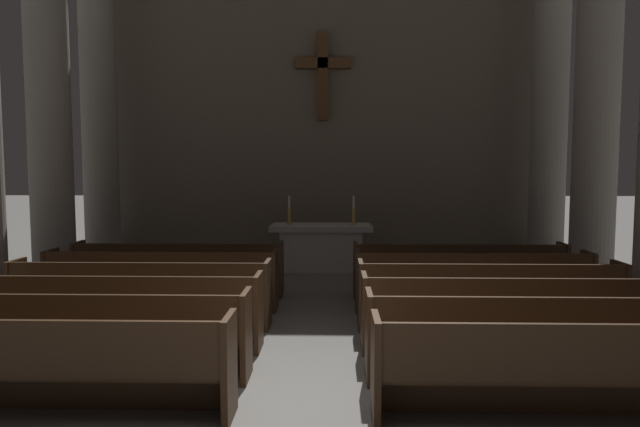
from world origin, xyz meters
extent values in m
plane|color=slate|center=(0.00, 0.00, 0.00)|extent=(80.00, 80.00, 0.00)
cube|color=#422B19|center=(-2.43, 0.00, 0.42)|extent=(3.51, 0.40, 0.05)
cube|color=#422B19|center=(-2.43, -0.23, 0.70)|extent=(3.51, 0.05, 0.50)
cube|color=#422B19|center=(-2.43, 0.18, 0.20)|extent=(3.51, 0.04, 0.40)
cube|color=#422B19|center=(-0.65, -0.02, 0.47)|extent=(0.06, 0.50, 0.95)
cube|color=#422B19|center=(-2.43, 0.96, 0.42)|extent=(3.51, 0.40, 0.05)
cube|color=#422B19|center=(-2.43, 0.74, 0.70)|extent=(3.51, 0.05, 0.50)
cube|color=#422B19|center=(-2.43, 1.14, 0.20)|extent=(3.51, 0.04, 0.40)
cube|color=#422B19|center=(-0.65, 0.94, 0.47)|extent=(0.06, 0.50, 0.95)
cube|color=#422B19|center=(-2.43, 1.93, 0.42)|extent=(3.51, 0.40, 0.05)
cube|color=#422B19|center=(-2.43, 1.70, 0.70)|extent=(3.51, 0.05, 0.50)
cube|color=#422B19|center=(-2.43, 2.11, 0.20)|extent=(3.51, 0.04, 0.40)
cube|color=#422B19|center=(-0.65, 1.91, 0.47)|extent=(0.06, 0.50, 0.95)
cube|color=#422B19|center=(-2.43, 2.89, 0.42)|extent=(3.51, 0.40, 0.05)
cube|color=#422B19|center=(-2.43, 2.67, 0.70)|extent=(3.51, 0.05, 0.50)
cube|color=#422B19|center=(-2.43, 3.07, 0.20)|extent=(3.51, 0.04, 0.40)
cube|color=#422B19|center=(-0.65, 2.87, 0.47)|extent=(0.06, 0.50, 0.95)
cube|color=#422B19|center=(-4.21, 2.87, 0.47)|extent=(0.06, 0.50, 0.95)
cube|color=#422B19|center=(-2.43, 3.86, 0.42)|extent=(3.51, 0.40, 0.05)
cube|color=#422B19|center=(-2.43, 3.63, 0.70)|extent=(3.51, 0.05, 0.50)
cube|color=#422B19|center=(-2.43, 4.04, 0.20)|extent=(3.51, 0.04, 0.40)
cube|color=#422B19|center=(-0.65, 3.84, 0.47)|extent=(0.06, 0.50, 0.95)
cube|color=#422B19|center=(-4.21, 3.84, 0.47)|extent=(0.06, 0.50, 0.95)
cube|color=#422B19|center=(-2.43, 4.82, 0.42)|extent=(3.51, 0.40, 0.05)
cube|color=#422B19|center=(-2.43, 4.60, 0.70)|extent=(3.51, 0.05, 0.50)
cube|color=#422B19|center=(-2.43, 5.00, 0.20)|extent=(3.51, 0.04, 0.40)
cube|color=#422B19|center=(-0.65, 4.80, 0.47)|extent=(0.06, 0.50, 0.95)
cube|color=#422B19|center=(-4.21, 4.80, 0.47)|extent=(0.06, 0.50, 0.95)
cube|color=#422B19|center=(2.43, 0.00, 0.42)|extent=(3.51, 0.40, 0.05)
cube|color=#422B19|center=(2.43, -0.23, 0.70)|extent=(3.51, 0.05, 0.50)
cube|color=#422B19|center=(2.43, 0.18, 0.20)|extent=(3.51, 0.04, 0.40)
cube|color=#422B19|center=(0.65, -0.02, 0.47)|extent=(0.06, 0.50, 0.95)
cube|color=#422B19|center=(2.43, 0.96, 0.42)|extent=(3.51, 0.40, 0.05)
cube|color=#422B19|center=(2.43, 0.74, 0.70)|extent=(3.51, 0.05, 0.50)
cube|color=#422B19|center=(2.43, 1.14, 0.20)|extent=(3.51, 0.04, 0.40)
cube|color=#422B19|center=(0.65, 0.94, 0.47)|extent=(0.06, 0.50, 0.95)
cube|color=#422B19|center=(2.43, 1.93, 0.42)|extent=(3.51, 0.40, 0.05)
cube|color=#422B19|center=(2.43, 1.70, 0.70)|extent=(3.51, 0.05, 0.50)
cube|color=#422B19|center=(2.43, 2.11, 0.20)|extent=(3.51, 0.04, 0.40)
cube|color=#422B19|center=(0.65, 1.91, 0.47)|extent=(0.06, 0.50, 0.95)
cube|color=#422B19|center=(2.43, 2.89, 0.42)|extent=(3.51, 0.40, 0.05)
cube|color=#422B19|center=(2.43, 2.67, 0.70)|extent=(3.51, 0.05, 0.50)
cube|color=#422B19|center=(2.43, 3.07, 0.20)|extent=(3.51, 0.04, 0.40)
cube|color=#422B19|center=(0.65, 2.87, 0.47)|extent=(0.06, 0.50, 0.95)
cube|color=#422B19|center=(4.21, 2.87, 0.47)|extent=(0.06, 0.50, 0.95)
cube|color=#422B19|center=(2.43, 3.86, 0.42)|extent=(3.51, 0.40, 0.05)
cube|color=#422B19|center=(2.43, 3.63, 0.70)|extent=(3.51, 0.05, 0.50)
cube|color=#422B19|center=(2.43, 4.04, 0.20)|extent=(3.51, 0.04, 0.40)
cube|color=#422B19|center=(0.65, 3.84, 0.47)|extent=(0.06, 0.50, 0.95)
cube|color=#422B19|center=(4.21, 3.84, 0.47)|extent=(0.06, 0.50, 0.95)
cube|color=#422B19|center=(2.43, 4.82, 0.42)|extent=(3.51, 0.40, 0.05)
cube|color=#422B19|center=(2.43, 4.60, 0.70)|extent=(3.51, 0.05, 0.50)
cube|color=#422B19|center=(2.43, 5.00, 0.20)|extent=(3.51, 0.04, 0.40)
cube|color=#422B19|center=(0.65, 4.80, 0.47)|extent=(0.06, 0.50, 0.95)
cube|color=#422B19|center=(4.21, 4.80, 0.47)|extent=(0.06, 0.50, 0.95)
cube|color=#9E998E|center=(-5.11, 5.74, 0.10)|extent=(1.11, 1.11, 0.20)
cylinder|color=#9E998E|center=(-5.11, 5.74, 3.71)|extent=(0.79, 0.79, 7.41)
cube|color=#9E998E|center=(5.11, 5.74, 0.10)|extent=(1.11, 1.11, 0.20)
cylinder|color=#9E998E|center=(5.11, 5.74, 3.71)|extent=(0.79, 0.79, 7.41)
cube|color=#9E998E|center=(-5.11, 8.03, 0.10)|extent=(1.11, 1.11, 0.20)
cylinder|color=#9E998E|center=(-5.11, 8.03, 3.71)|extent=(0.79, 0.79, 7.41)
cube|color=#9E998E|center=(5.11, 8.03, 0.10)|extent=(1.11, 1.11, 0.20)
cylinder|color=#9E998E|center=(5.11, 8.03, 3.71)|extent=(0.79, 0.79, 7.41)
cube|color=#BCB7AD|center=(0.00, 7.32, 0.44)|extent=(1.76, 0.72, 0.88)
cube|color=#BCB7AD|center=(0.00, 7.32, 0.94)|extent=(2.20, 0.90, 0.12)
cube|color=silver|center=(0.00, 7.32, 1.00)|extent=(2.09, 0.86, 0.01)
cylinder|color=#B79338|center=(-0.70, 7.32, 1.02)|extent=(0.16, 0.16, 0.02)
cylinder|color=#B79338|center=(-0.70, 7.32, 1.18)|extent=(0.07, 0.07, 0.34)
cylinder|color=silver|center=(-0.70, 7.32, 1.49)|extent=(0.04, 0.04, 0.28)
cylinder|color=#B79338|center=(0.70, 7.32, 1.02)|extent=(0.16, 0.16, 0.02)
cylinder|color=#B79338|center=(0.70, 7.32, 1.18)|extent=(0.07, 0.07, 0.34)
cylinder|color=silver|center=(0.70, 7.32, 1.49)|extent=(0.04, 0.04, 0.28)
cube|color=#706656|center=(0.00, 9.18, 4.03)|extent=(11.48, 0.25, 8.06)
cube|color=brown|center=(0.00, 8.93, 4.43)|extent=(0.25, 0.25, 2.09)
cube|color=brown|center=(0.00, 8.93, 4.74)|extent=(1.33, 0.25, 0.25)
camera|label=1|loc=(0.28, -4.84, 2.24)|focal=31.55mm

